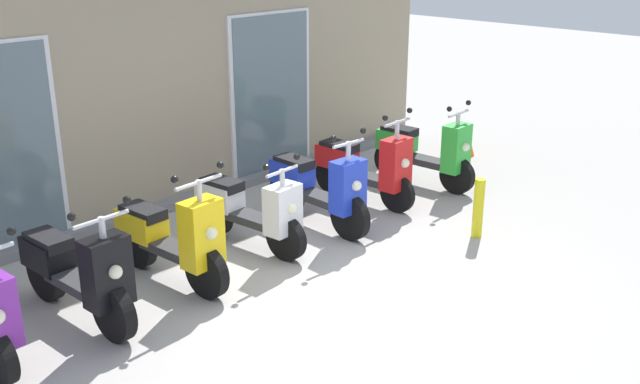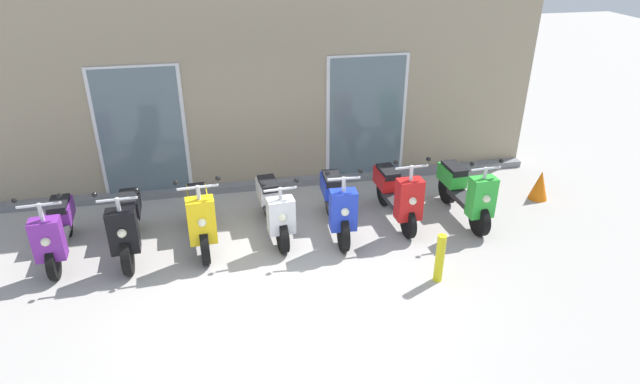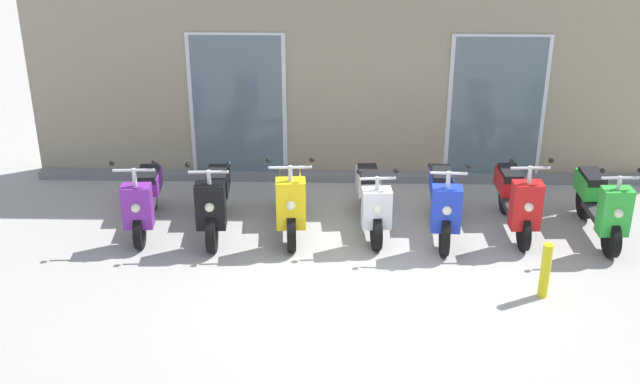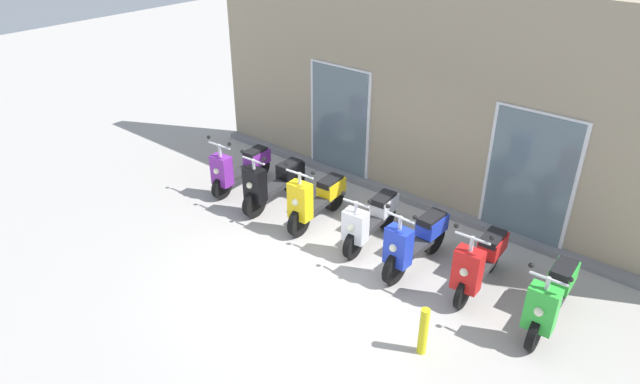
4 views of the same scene
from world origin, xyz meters
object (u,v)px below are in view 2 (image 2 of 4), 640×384
Objects in this scene: scooter_white at (274,207)px; traffic_cone at (540,185)px; scooter_blue at (337,203)px; scooter_green at (465,191)px; scooter_purple at (56,229)px; scooter_red at (397,193)px; curb_bollard at (440,258)px; scooter_yellow at (200,216)px; scooter_black at (128,224)px.

traffic_cone is at bearing 2.82° from scooter_white.
traffic_cone is (4.62, 0.23, -0.19)m from scooter_white.
scooter_white is 0.98× the size of scooter_blue.
scooter_blue reaches higher than scooter_green.
traffic_cone is at bearing 13.66° from scooter_green.
scooter_purple is 3.09m from scooter_white.
curb_bollard is at bearing -88.49° from scooter_red.
scooter_white is 0.96m from scooter_blue.
scooter_blue reaches higher than curb_bollard.
curb_bollard is 3.24m from traffic_cone.
scooter_yellow reaches higher than scooter_green.
scooter_green is (2.09, -0.01, -0.00)m from scooter_blue.
scooter_red is at bearing -0.60° from scooter_white.
curb_bollard is (1.05, -1.51, -0.14)m from scooter_blue.
curb_bollard is at bearing -55.36° from scooter_blue.
scooter_black is at bearing -176.77° from scooter_white.
scooter_black is 1.04× the size of scooter_white.
scooter_black is (0.98, -0.08, 0.02)m from scooter_purple.
scooter_green is at bearing -0.42° from scooter_black.
scooter_blue is at bearing -174.11° from traffic_cone.
scooter_white reaches higher than curb_bollard.
scooter_white is at bearing 177.04° from scooter_green.
scooter_blue is at bearing -0.61° from scooter_black.
scooter_purple is 2.00m from scooter_yellow.
scooter_blue reaches higher than traffic_cone.
scooter_blue is 3.70m from traffic_cone.
scooter_blue reaches higher than scooter_white.
scooter_yellow is 4.13m from scooter_green.
scooter_yellow reaches higher than scooter_purple.
scooter_red is 1.65m from curb_bollard.
scooter_purple is at bearing 178.94° from scooter_green.
scooter_white is 1.01× the size of scooter_red.
scooter_green is (4.13, -0.05, 0.01)m from scooter_yellow.
scooter_white is at bearing 5.62° from scooter_yellow.
scooter_red is at bearing 0.27° from scooter_purple.
scooter_black reaches higher than scooter_purple.
scooter_yellow is 1.10m from scooter_white.
scooter_black is 2.12m from scooter_white.
scooter_white is at bearing 140.05° from curb_bollard.
scooter_purple is 1.00× the size of scooter_yellow.
curb_bollard is (1.99, -1.67, -0.10)m from scooter_white.
scooter_yellow is (1.02, 0.01, 0.01)m from scooter_black.
scooter_yellow is at bearing -1.83° from scooter_purple.
scooter_red is (1.95, -0.02, 0.05)m from scooter_white.
scooter_yellow reaches higher than scooter_blue.
curb_bollard is (3.09, -1.56, -0.13)m from scooter_yellow.
scooter_yellow is at bearing 179.32° from scooter_green.
scooter_black is at bearing -178.60° from scooter_red.
scooter_black reaches higher than scooter_green.
scooter_red is 3.00× the size of traffic_cone.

